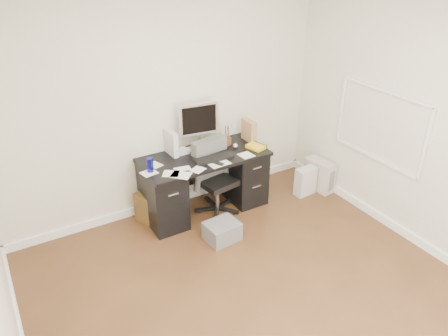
{
  "coord_description": "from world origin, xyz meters",
  "views": [
    {
      "loc": [
        -1.82,
        -2.42,
        3.03
      ],
      "look_at": [
        0.31,
        1.2,
        0.79
      ],
      "focal_mm": 35.0,
      "sensor_mm": 36.0,
      "label": 1
    }
  ],
  "objects_px": {
    "wicker_basket": "(156,206)",
    "desk": "(205,181)",
    "keyboard": "(214,158)",
    "office_chair": "(217,178)",
    "lcd_monitor": "(199,126)",
    "pc_tower": "(319,175)"
  },
  "relations": [
    {
      "from": "lcd_monitor",
      "to": "pc_tower",
      "type": "height_order",
      "value": "lcd_monitor"
    },
    {
      "from": "wicker_basket",
      "to": "office_chair",
      "type": "bearing_deg",
      "value": -16.28
    },
    {
      "from": "desk",
      "to": "pc_tower",
      "type": "distance_m",
      "value": 1.6
    },
    {
      "from": "desk",
      "to": "wicker_basket",
      "type": "height_order",
      "value": "desk"
    },
    {
      "from": "keyboard",
      "to": "desk",
      "type": "bearing_deg",
      "value": 110.74
    },
    {
      "from": "office_chair",
      "to": "lcd_monitor",
      "type": "bearing_deg",
      "value": 98.23
    },
    {
      "from": "desk",
      "to": "wicker_basket",
      "type": "bearing_deg",
      "value": 169.44
    },
    {
      "from": "keyboard",
      "to": "pc_tower",
      "type": "distance_m",
      "value": 1.62
    },
    {
      "from": "keyboard",
      "to": "pc_tower",
      "type": "height_order",
      "value": "keyboard"
    },
    {
      "from": "lcd_monitor",
      "to": "keyboard",
      "type": "distance_m",
      "value": 0.43
    },
    {
      "from": "desk",
      "to": "office_chair",
      "type": "xyz_separation_m",
      "value": [
        0.12,
        -0.1,
        0.06
      ]
    },
    {
      "from": "desk",
      "to": "office_chair",
      "type": "distance_m",
      "value": 0.16
    },
    {
      "from": "keyboard",
      "to": "wicker_basket",
      "type": "xyz_separation_m",
      "value": [
        -0.65,
        0.26,
        -0.58
      ]
    },
    {
      "from": "desk",
      "to": "office_chair",
      "type": "bearing_deg",
      "value": -39.75
    },
    {
      "from": "keyboard",
      "to": "office_chair",
      "type": "bearing_deg",
      "value": 38.49
    },
    {
      "from": "lcd_monitor",
      "to": "keyboard",
      "type": "height_order",
      "value": "lcd_monitor"
    },
    {
      "from": "keyboard",
      "to": "office_chair",
      "type": "xyz_separation_m",
      "value": [
        0.07,
        0.05,
        -0.3
      ]
    },
    {
      "from": "desk",
      "to": "keyboard",
      "type": "relative_size",
      "value": 3.24
    },
    {
      "from": "pc_tower",
      "to": "desk",
      "type": "bearing_deg",
      "value": 159.99
    },
    {
      "from": "desk",
      "to": "lcd_monitor",
      "type": "xyz_separation_m",
      "value": [
        0.03,
        0.18,
        0.65
      ]
    },
    {
      "from": "wicker_basket",
      "to": "desk",
      "type": "bearing_deg",
      "value": -10.56
    },
    {
      "from": "desk",
      "to": "keyboard",
      "type": "bearing_deg",
      "value": -71.1
    }
  ]
}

